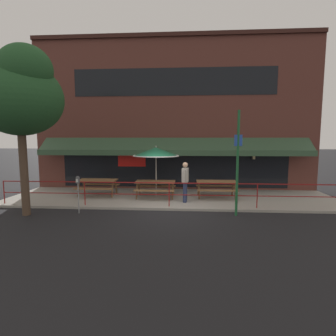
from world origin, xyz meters
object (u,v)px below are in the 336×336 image
(picnic_table_centre, at_px, (155,185))
(picnic_table_right, at_px, (216,185))
(patio_umbrella_centre, at_px, (156,152))
(pedestrian_walking, at_px, (185,180))
(parking_meter_near, at_px, (78,183))
(street_tree_curbside, at_px, (21,94))
(picnic_table_left, at_px, (98,183))
(street_sign_pole, at_px, (238,162))

(picnic_table_centre, bearing_deg, picnic_table_right, 3.98)
(picnic_table_right, height_order, patio_umbrella_centre, patio_umbrella_centre)
(picnic_table_centre, relative_size, pedestrian_walking, 1.05)
(parking_meter_near, height_order, street_tree_curbside, street_tree_curbside)
(patio_umbrella_centre, distance_m, street_tree_curbside, 5.78)
(picnic_table_left, xyz_separation_m, street_tree_curbside, (-1.60, -3.02, 3.64))
(pedestrian_walking, xyz_separation_m, street_sign_pole, (1.87, -1.53, 0.90))
(patio_umbrella_centre, bearing_deg, street_tree_curbside, -144.92)
(pedestrian_walking, relative_size, street_tree_curbside, 0.29)
(pedestrian_walking, height_order, street_sign_pole, street_sign_pole)
(picnic_table_right, bearing_deg, street_tree_curbside, -157.51)
(picnic_table_right, distance_m, pedestrian_walking, 1.75)
(patio_umbrella_centre, height_order, street_tree_curbside, street_tree_curbside)
(picnic_table_right, xyz_separation_m, patio_umbrella_centre, (-2.79, 0.11, 1.47))
(parking_meter_near, bearing_deg, pedestrian_walking, 22.38)
(patio_umbrella_centre, relative_size, parking_meter_near, 1.67)
(picnic_table_centre, height_order, picnic_table_right, same)
(picnic_table_right, distance_m, patio_umbrella_centre, 3.16)
(picnic_table_right, distance_m, street_sign_pole, 2.80)
(street_tree_curbside, bearing_deg, parking_meter_near, 12.57)
(parking_meter_near, bearing_deg, street_sign_pole, 1.11)
(street_sign_pole, bearing_deg, parking_meter_near, -178.89)
(pedestrian_walking, bearing_deg, picnic_table_left, 166.70)
(picnic_table_centre, distance_m, pedestrian_walking, 1.59)
(parking_meter_near, bearing_deg, picnic_table_left, 93.52)
(picnic_table_left, distance_m, street_tree_curbside, 4.99)
(picnic_table_right, bearing_deg, patio_umbrella_centre, 177.74)
(picnic_table_right, height_order, street_tree_curbside, street_tree_curbside)
(picnic_table_left, relative_size, parking_meter_near, 1.27)
(picnic_table_left, bearing_deg, pedestrian_walking, -13.30)
(picnic_table_right, relative_size, pedestrian_walking, 1.05)
(pedestrian_walking, bearing_deg, patio_umbrella_centre, 142.41)
(picnic_table_centre, bearing_deg, patio_umbrella_centre, 90.00)
(street_tree_curbside, bearing_deg, patio_umbrella_centre, 35.08)
(patio_umbrella_centre, xyz_separation_m, street_sign_pole, (3.23, -2.58, -0.22))
(picnic_table_left, height_order, patio_umbrella_centre, patio_umbrella_centre)
(patio_umbrella_centre, bearing_deg, pedestrian_walking, -37.59)
(patio_umbrella_centre, bearing_deg, parking_meter_near, -134.34)
(patio_umbrella_centre, height_order, street_sign_pole, street_sign_pole)
(picnic_table_right, bearing_deg, parking_meter_near, -154.54)
(picnic_table_left, distance_m, picnic_table_right, 5.58)
(pedestrian_walking, xyz_separation_m, street_tree_curbside, (-5.75, -2.03, 3.29))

